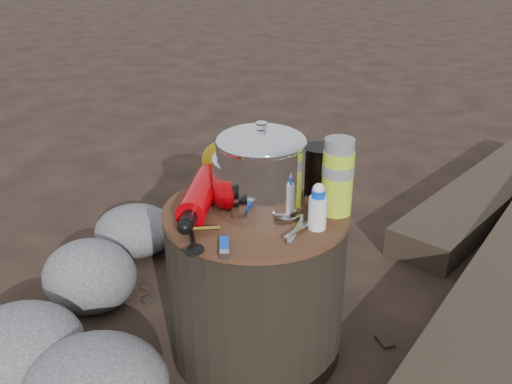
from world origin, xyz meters
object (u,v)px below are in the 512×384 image
(stump, at_px, (256,282))
(fuel_bottle, at_px, (200,196))
(travel_mug, at_px, (319,170))
(camping_pot, at_px, (261,170))
(thermos, at_px, (338,177))

(stump, height_order, fuel_bottle, fuel_bottle)
(fuel_bottle, height_order, travel_mug, travel_mug)
(stump, bearing_deg, camping_pot, 24.61)
(thermos, xyz_separation_m, travel_mug, (-0.06, 0.10, -0.03))
(camping_pot, distance_m, travel_mug, 0.19)
(thermos, relative_size, travel_mug, 1.51)
(camping_pot, xyz_separation_m, thermos, (0.18, 0.04, -0.01))
(thermos, height_order, travel_mug, thermos)
(camping_pot, bearing_deg, travel_mug, 51.79)
(stump, relative_size, fuel_bottle, 1.56)
(thermos, bearing_deg, fuel_bottle, -165.60)
(stump, distance_m, camping_pot, 0.32)
(camping_pot, height_order, fuel_bottle, camping_pot)
(stump, bearing_deg, travel_mug, 50.13)
(stump, xyz_separation_m, travel_mug, (0.13, 0.15, 0.28))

